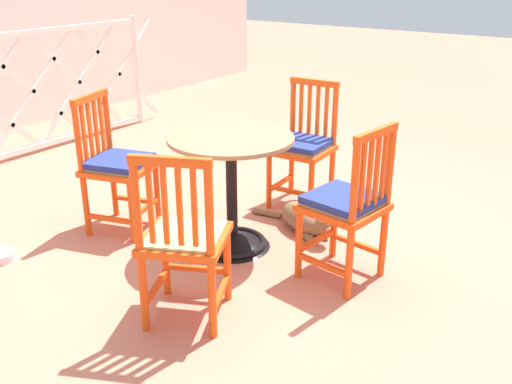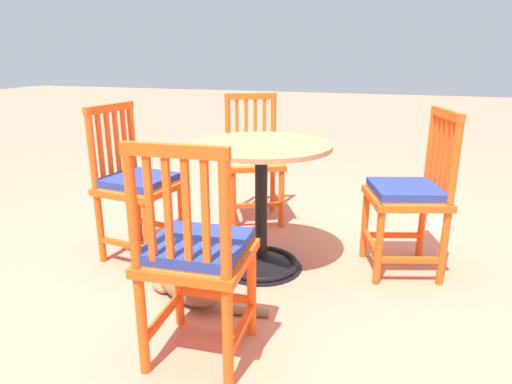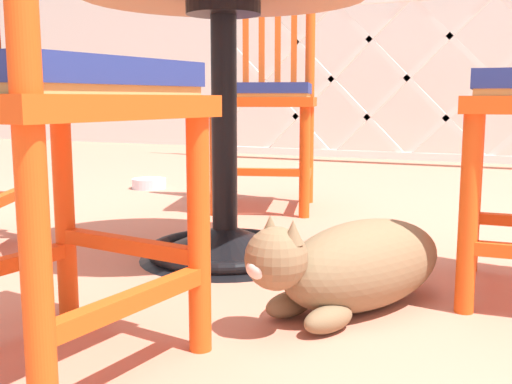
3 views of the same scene
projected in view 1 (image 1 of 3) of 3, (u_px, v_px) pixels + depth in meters
The scene contains 9 objects.
ground_plane at pixel (260, 242), 3.73m from camera, with size 24.00×24.00×0.00m, color #C6755B.
lattice_fence_panel at pixel (8, 96), 5.09m from camera, with size 3.67×0.06×1.16m.
cafe_table at pixel (232, 205), 3.57m from camera, with size 0.76×0.76×0.73m.
orange_chair_facing_out at pixel (184, 241), 2.79m from camera, with size 0.53×0.53×0.91m.
orange_chair_at_corner at pixel (347, 206), 3.15m from camera, with size 0.45×0.45×0.91m.
orange_chair_near_fence at pixel (303, 147), 4.15m from camera, with size 0.42×0.42×0.91m.
orange_chair_tucked_in at pixel (117, 166), 3.77m from camera, with size 0.50×0.50×0.91m.
tabby_cat at pixel (305, 219), 3.83m from camera, with size 0.38×0.73×0.23m.
pet_water_bowl at pixel (1, 256), 3.50m from camera, with size 0.17×0.17×0.05m, color silver.
Camera 1 is at (-2.75, -1.89, 1.70)m, focal length 40.33 mm.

